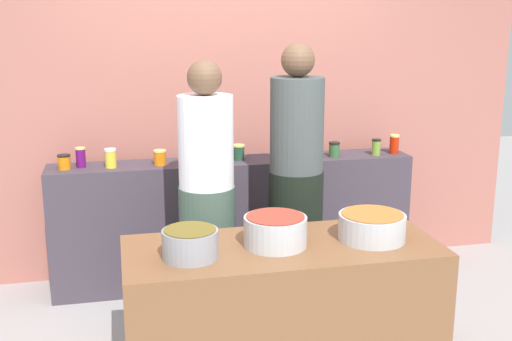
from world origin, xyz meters
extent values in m
cube|color=#A55F54|center=(0.00, 1.45, 1.50)|extent=(4.80, 0.12, 3.00)
cube|color=#3E3540|center=(0.00, 1.10, 0.47)|extent=(2.70, 0.36, 0.95)
cube|color=brown|center=(0.00, -0.30, 0.40)|extent=(1.70, 0.70, 0.79)
cylinder|color=orange|center=(-1.21, 1.08, 1.00)|extent=(0.09, 0.09, 0.09)
cylinder|color=black|center=(-1.21, 1.08, 1.05)|extent=(0.09, 0.09, 0.01)
cylinder|color=#590F5D|center=(-1.10, 1.11, 1.02)|extent=(0.07, 0.07, 0.13)
cylinder|color=#D6C666|center=(-1.10, 1.11, 1.09)|extent=(0.07, 0.07, 0.01)
cylinder|color=gold|center=(-0.89, 1.06, 1.01)|extent=(0.08, 0.08, 0.12)
cylinder|color=silver|center=(-0.89, 1.06, 1.08)|extent=(0.08, 0.08, 0.02)
cylinder|color=orange|center=(-0.55, 1.07, 1.00)|extent=(0.09, 0.09, 0.10)
cylinder|color=#D6C666|center=(-0.55, 1.07, 1.05)|extent=(0.09, 0.09, 0.01)
cylinder|color=#325227|center=(-0.11, 1.07, 1.00)|extent=(0.08, 0.08, 0.10)
cylinder|color=silver|center=(-0.11, 1.07, 1.05)|extent=(0.09, 0.09, 0.01)
cylinder|color=#21462F|center=(0.04, 1.10, 1.00)|extent=(0.09, 0.09, 0.10)
cylinder|color=#D6C666|center=(0.04, 1.10, 1.06)|extent=(0.09, 0.09, 0.01)
cylinder|color=orange|center=(0.63, 1.03, 1.00)|extent=(0.08, 0.08, 0.10)
cylinder|color=silver|center=(0.63, 1.03, 1.06)|extent=(0.08, 0.08, 0.01)
cylinder|color=#315E33|center=(0.76, 1.05, 1.00)|extent=(0.08, 0.08, 0.10)
cylinder|color=black|center=(0.76, 1.05, 1.06)|extent=(0.08, 0.08, 0.01)
cylinder|color=olive|center=(1.10, 1.04, 1.01)|extent=(0.07, 0.07, 0.11)
cylinder|color=black|center=(1.10, 1.04, 1.07)|extent=(0.07, 0.07, 0.01)
cylinder|color=#B9200A|center=(1.26, 1.06, 1.02)|extent=(0.07, 0.07, 0.13)
cylinder|color=#D6C666|center=(1.26, 1.06, 1.09)|extent=(0.07, 0.07, 0.02)
cylinder|color=gray|center=(-0.50, -0.37, 0.87)|extent=(0.29, 0.29, 0.15)
cylinder|color=brown|center=(-0.50, -0.37, 0.94)|extent=(0.26, 0.26, 0.00)
cylinder|color=#B7B7BC|center=(-0.04, -0.30, 0.87)|extent=(0.34, 0.34, 0.16)
cylinder|color=#A03729|center=(-0.04, -0.30, 0.96)|extent=(0.31, 0.31, 0.00)
cylinder|color=#B7B7BC|center=(0.50, -0.32, 0.86)|extent=(0.37, 0.37, 0.14)
cylinder|color=#C3652C|center=(0.50, -0.32, 0.94)|extent=(0.34, 0.34, 0.00)
cylinder|color=#40574A|center=(-0.30, 0.44, 0.47)|extent=(0.36, 0.36, 0.94)
cylinder|color=white|center=(-0.30, 0.44, 1.23)|extent=(0.35, 0.35, 0.58)
sphere|color=brown|center=(-0.30, 0.44, 1.63)|extent=(0.22, 0.22, 0.22)
cylinder|color=black|center=(0.30, 0.48, 0.50)|extent=(0.36, 0.36, 1.00)
cylinder|color=#434B4B|center=(0.30, 0.48, 1.31)|extent=(0.35, 0.35, 0.61)
sphere|color=brown|center=(0.30, 0.48, 1.72)|extent=(0.22, 0.22, 0.22)
camera|label=1|loc=(-0.84, -3.40, 1.99)|focal=44.44mm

